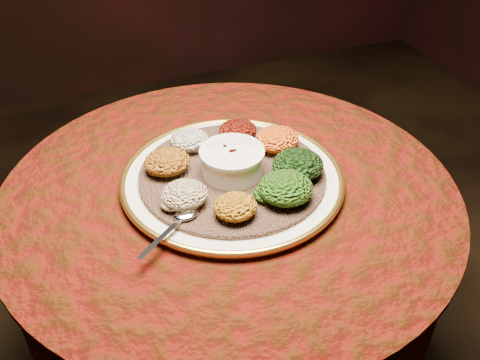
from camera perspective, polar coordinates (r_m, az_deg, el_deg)
name	(u,v)px	position (r m, az deg, el deg)	size (l,w,h in m)	color
table	(230,248)	(1.24, -1.08, -7.29)	(0.96, 0.96, 0.73)	black
platter	(232,179)	(1.12, -0.83, 0.14)	(0.54, 0.54, 0.02)	white
injera	(232,175)	(1.12, -0.84, 0.58)	(0.39, 0.39, 0.01)	brown
stew_bowl	(232,160)	(1.10, -0.86, 2.15)	(0.13, 0.13, 0.06)	white
spoon	(182,218)	(1.00, -6.19, -4.04)	(0.13, 0.10, 0.01)	silver
portion_ayib	(189,140)	(1.19, -5.42, 4.30)	(0.08, 0.08, 0.04)	white
portion_kitfo	(238,130)	(1.21, -0.24, 5.33)	(0.09, 0.08, 0.04)	black
portion_tikil	(277,139)	(1.18, 3.96, 4.37)	(0.10, 0.09, 0.05)	#B46A0F
portion_gomen	(298,165)	(1.10, 6.18, 1.64)	(0.11, 0.10, 0.05)	black
portion_mixveg	(286,188)	(1.03, 4.88, -0.85)	(0.11, 0.10, 0.05)	#9A2B09
portion_kik	(235,207)	(1.00, -0.50, -2.86)	(0.08, 0.08, 0.04)	#B67110
portion_timatim	(185,195)	(1.03, -5.94, -1.55)	(0.09, 0.09, 0.04)	#710609
portion_shiro	(167,162)	(1.12, -7.78, 1.96)	(0.10, 0.09, 0.05)	#9B5C12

